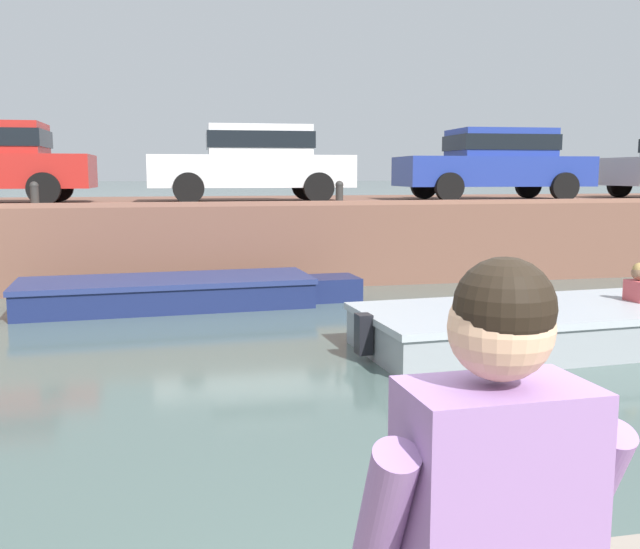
% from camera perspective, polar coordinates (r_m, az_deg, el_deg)
% --- Properties ---
extents(ground_plane, '(400.00, 400.00, 0.00)m').
position_cam_1_polar(ground_plane, '(7.61, -3.44, -7.80)').
color(ground_plane, '#4C605B').
extents(far_quay_wall, '(60.00, 6.00, 1.50)m').
position_cam_1_polar(far_quay_wall, '(15.73, -8.09, 3.16)').
color(far_quay_wall, brown).
rests_on(far_quay_wall, ground).
extents(far_wall_coping, '(60.00, 0.24, 0.08)m').
position_cam_1_polar(far_wall_coping, '(12.82, -7.25, 5.62)').
color(far_wall_coping, '#925F4C').
rests_on(far_wall_coping, far_quay_wall).
extents(boat_moored_central_navy, '(5.42, 1.77, 0.46)m').
position_cam_1_polar(boat_moored_central_navy, '(11.43, -11.06, -1.39)').
color(boat_moored_central_navy, navy).
rests_on(boat_moored_central_navy, ground).
extents(motorboat_passing, '(6.70, 2.24, 0.99)m').
position_cam_1_polar(motorboat_passing, '(9.43, 21.42, -3.66)').
color(motorboat_passing, '#93999E').
rests_on(motorboat_passing, ground).
extents(car_centre_white, '(4.15, 2.06, 1.54)m').
position_cam_1_polar(car_centre_white, '(14.86, -5.30, 9.09)').
color(car_centre_white, white).
rests_on(car_centre_white, far_quay_wall).
extents(car_right_inner_blue, '(4.21, 2.05, 1.54)m').
position_cam_1_polar(car_right_inner_blue, '(16.38, 13.82, 8.79)').
color(car_right_inner_blue, '#233893').
rests_on(car_right_inner_blue, far_quay_wall).
extents(mooring_bollard_mid, '(0.15, 0.15, 0.45)m').
position_cam_1_polar(mooring_bollard_mid, '(13.08, -21.88, 6.03)').
color(mooring_bollard_mid, '#2D2B28').
rests_on(mooring_bollard_mid, far_quay_wall).
extents(mooring_bollard_east, '(0.15, 0.15, 0.45)m').
position_cam_1_polar(mooring_bollard_east, '(13.27, 1.56, 6.62)').
color(mooring_bollard_east, '#2D2B28').
rests_on(mooring_bollard_east, far_quay_wall).
extents(person_seated_left, '(0.54, 0.53, 0.97)m').
position_cam_1_polar(person_seated_left, '(1.57, 12.81, -20.46)').
color(person_seated_left, '#282833').
rests_on(person_seated_left, near_quay).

